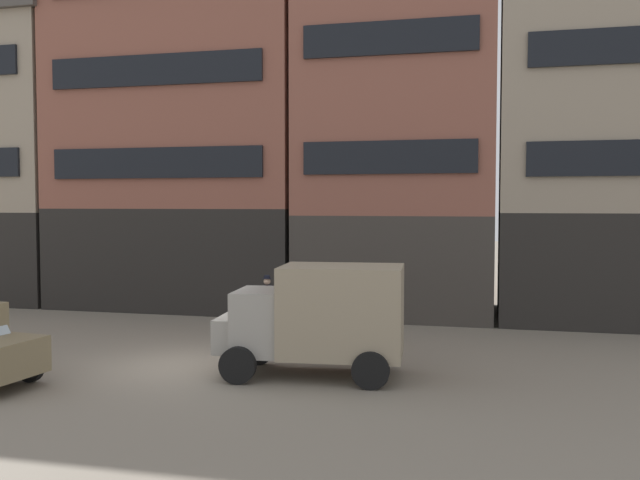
# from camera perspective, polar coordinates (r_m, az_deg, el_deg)

# --- Properties ---
(ground_plane) EXTENTS (120.00, 120.00, 0.00)m
(ground_plane) POSITION_cam_1_polar(r_m,az_deg,el_deg) (18.10, -11.15, -10.03)
(ground_plane) COLOR slate
(building_center_left) EXTENTS (10.22, 5.97, 14.30)m
(building_center_left) POSITION_cam_1_polar(r_m,az_deg,el_deg) (28.57, -10.80, 9.27)
(building_center_left) COLOR black
(building_center_left) RESTS_ON ground_plane
(building_center_right) EXTENTS (7.41, 5.97, 15.84)m
(building_center_right) POSITION_cam_1_polar(r_m,az_deg,el_deg) (26.33, 6.53, 11.54)
(building_center_right) COLOR #38332D
(building_center_right) RESTS_ON ground_plane
(delivery_truck_near) EXTENTS (4.48, 2.44, 2.62)m
(delivery_truck_near) POSITION_cam_1_polar(r_m,az_deg,el_deg) (16.41, -0.23, -6.25)
(delivery_truck_near) COLOR gray
(delivery_truck_near) RESTS_ON ground_plane
(pedestrian_officer) EXTENTS (0.39, 0.39, 1.79)m
(pedestrian_officer) POSITION_cam_1_polar(r_m,az_deg,el_deg) (22.16, -4.35, -4.98)
(pedestrian_officer) COLOR black
(pedestrian_officer) RESTS_ON ground_plane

